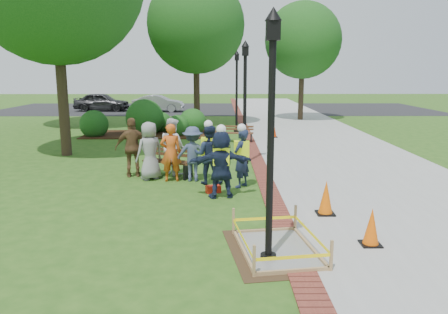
{
  "coord_description": "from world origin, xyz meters",
  "views": [
    {
      "loc": [
        0.42,
        -10.18,
        3.29
      ],
      "look_at": [
        0.5,
        1.2,
        1.0
      ],
      "focal_mm": 35.0,
      "sensor_mm": 36.0,
      "label": 1
    }
  ],
  "objects_px": {
    "bench_near": "(169,168)",
    "hivis_worker_b": "(241,156)",
    "wet_concrete_pad": "(277,239)",
    "hivis_worker_a": "(221,162)",
    "cone_front": "(371,228)",
    "hivis_worker_c": "(208,152)",
    "lamp_near": "(271,119)"
  },
  "relations": [
    {
      "from": "bench_near",
      "to": "hivis_worker_b",
      "type": "distance_m",
      "value": 2.62
    },
    {
      "from": "wet_concrete_pad",
      "to": "hivis_worker_a",
      "type": "xyz_separation_m",
      "value": [
        -1.03,
        3.46,
        0.72
      ]
    },
    {
      "from": "cone_front",
      "to": "hivis_worker_c",
      "type": "bearing_deg",
      "value": 124.68
    },
    {
      "from": "bench_near",
      "to": "lamp_near",
      "type": "xyz_separation_m",
      "value": [
        2.47,
        -6.09,
        2.21
      ]
    },
    {
      "from": "bench_near",
      "to": "hivis_worker_a",
      "type": "height_order",
      "value": "hivis_worker_a"
    },
    {
      "from": "cone_front",
      "to": "lamp_near",
      "type": "height_order",
      "value": "lamp_near"
    },
    {
      "from": "wet_concrete_pad",
      "to": "cone_front",
      "type": "height_order",
      "value": "cone_front"
    },
    {
      "from": "lamp_near",
      "to": "hivis_worker_c",
      "type": "relative_size",
      "value": 2.28
    },
    {
      "from": "hivis_worker_a",
      "to": "hivis_worker_c",
      "type": "distance_m",
      "value": 1.45
    },
    {
      "from": "bench_near",
      "to": "lamp_near",
      "type": "distance_m",
      "value": 6.93
    },
    {
      "from": "hivis_worker_a",
      "to": "hivis_worker_b",
      "type": "bearing_deg",
      "value": 60.74
    },
    {
      "from": "cone_front",
      "to": "hivis_worker_b",
      "type": "distance_m",
      "value": 4.84
    },
    {
      "from": "lamp_near",
      "to": "hivis_worker_b",
      "type": "xyz_separation_m",
      "value": [
        -0.25,
        4.84,
        -1.58
      ]
    },
    {
      "from": "hivis_worker_b",
      "to": "hivis_worker_c",
      "type": "height_order",
      "value": "hivis_worker_c"
    },
    {
      "from": "hivis_worker_b",
      "to": "hivis_worker_c",
      "type": "distance_m",
      "value": 1.01
    },
    {
      "from": "hivis_worker_b",
      "to": "lamp_near",
      "type": "bearing_deg",
      "value": -86.99
    },
    {
      "from": "bench_near",
      "to": "lamp_near",
      "type": "bearing_deg",
      "value": -67.95
    },
    {
      "from": "cone_front",
      "to": "hivis_worker_a",
      "type": "height_order",
      "value": "hivis_worker_a"
    },
    {
      "from": "wet_concrete_pad",
      "to": "hivis_worker_a",
      "type": "distance_m",
      "value": 3.68
    },
    {
      "from": "hivis_worker_c",
      "to": "lamp_near",
      "type": "bearing_deg",
      "value": -77.13
    },
    {
      "from": "bench_near",
      "to": "hivis_worker_b",
      "type": "bearing_deg",
      "value": -29.45
    },
    {
      "from": "bench_near",
      "to": "cone_front",
      "type": "height_order",
      "value": "bench_near"
    },
    {
      "from": "hivis_worker_c",
      "to": "hivis_worker_b",
      "type": "bearing_deg",
      "value": -22.02
    },
    {
      "from": "hivis_worker_a",
      "to": "cone_front",
      "type": "bearing_deg",
      "value": -48.73
    },
    {
      "from": "wet_concrete_pad",
      "to": "lamp_near",
      "type": "distance_m",
      "value": 2.28
    },
    {
      "from": "bench_near",
      "to": "hivis_worker_a",
      "type": "xyz_separation_m",
      "value": [
        1.64,
        -2.27,
        0.68
      ]
    },
    {
      "from": "lamp_near",
      "to": "wet_concrete_pad",
      "type": "bearing_deg",
      "value": 61.01
    },
    {
      "from": "cone_front",
      "to": "hivis_worker_c",
      "type": "relative_size",
      "value": 0.4
    },
    {
      "from": "wet_concrete_pad",
      "to": "bench_near",
      "type": "relative_size",
      "value": 1.52
    },
    {
      "from": "cone_front",
      "to": "lamp_near",
      "type": "distance_m",
      "value": 2.98
    },
    {
      "from": "hivis_worker_a",
      "to": "hivis_worker_b",
      "type": "height_order",
      "value": "hivis_worker_a"
    },
    {
      "from": "wet_concrete_pad",
      "to": "hivis_worker_c",
      "type": "bearing_deg",
      "value": 106.02
    }
  ]
}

